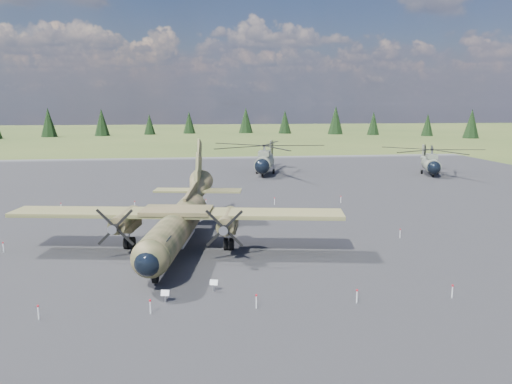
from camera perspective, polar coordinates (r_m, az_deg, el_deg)
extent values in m
plane|color=#545B28|center=(42.10, -5.08, -6.05)|extent=(500.00, 500.00, 0.00)
cube|color=#515155|center=(51.78, -5.54, -3.00)|extent=(120.00, 120.00, 0.04)
cylinder|color=#31381E|center=(39.83, -9.11, -3.98)|extent=(5.25, 16.45, 2.53)
sphere|color=#31381E|center=(32.21, -11.98, -7.46)|extent=(2.86, 2.86, 2.48)
sphere|color=black|center=(31.76, -12.19, -7.81)|extent=(2.10, 2.10, 1.82)
cube|color=black|center=(33.36, -11.41, -5.61)|extent=(2.03, 1.73, 0.50)
cone|color=#31381E|center=(49.90, -6.73, 0.03)|extent=(3.50, 6.54, 3.80)
cube|color=#A8AAAD|center=(40.95, -8.82, -5.09)|extent=(2.61, 5.63, 0.45)
cube|color=#353F21|center=(40.03, -9.02, -2.38)|extent=(26.34, 7.47, 0.32)
cube|color=#31381E|center=(39.99, -9.03, -2.11)|extent=(5.89, 4.12, 0.32)
cylinder|color=#31381E|center=(40.88, -14.68, -3.05)|extent=(2.13, 4.86, 1.35)
cube|color=#31381E|center=(41.68, -14.36, -3.61)|extent=(1.86, 3.26, 0.72)
cone|color=gray|center=(38.16, -15.96, -4.03)|extent=(0.81, 0.92, 0.69)
cylinder|color=black|center=(42.06, -14.27, -5.64)|extent=(0.95, 1.11, 0.99)
cylinder|color=#31381E|center=(39.28, -3.25, -3.26)|extent=(2.13, 4.86, 1.35)
cube|color=#31381E|center=(40.12, -3.14, -3.84)|extent=(1.86, 3.26, 0.72)
cone|color=gray|center=(36.45, -3.70, -4.32)|extent=(0.81, 0.92, 0.69)
cylinder|color=black|center=(40.51, -3.12, -5.94)|extent=(0.95, 1.11, 0.99)
cube|color=#31381E|center=(46.47, -7.41, -0.05)|extent=(1.41, 6.77, 1.52)
cube|color=#353F21|center=(50.33, -6.65, 0.17)|extent=(8.88, 3.43, 0.20)
cylinder|color=gray|center=(33.49, -11.46, -8.42)|extent=(0.15, 0.15, 0.81)
cylinder|color=black|center=(33.70, -11.42, -9.48)|extent=(0.45, 0.89, 0.84)
cylinder|color=gray|center=(82.76, 0.98, 3.32)|extent=(4.40, 7.99, 2.63)
sphere|color=black|center=(79.03, 0.71, 2.96)|extent=(2.94, 2.94, 2.42)
sphere|color=gray|center=(86.50, 1.24, 3.61)|extent=(2.94, 2.94, 2.42)
cube|color=gray|center=(82.16, 0.96, 4.45)|extent=(2.56, 3.70, 0.79)
cylinder|color=gray|center=(82.09, 0.96, 5.00)|extent=(0.46, 0.46, 1.05)
cylinder|color=gray|center=(90.37, 1.48, 4.12)|extent=(3.05, 8.92, 1.50)
cube|color=gray|center=(94.15, 1.70, 5.16)|extent=(0.58, 1.48, 2.52)
cylinder|color=black|center=(94.12, 1.93, 5.16)|extent=(0.73, 2.67, 2.73)
cylinder|color=black|center=(79.84, 0.75, 1.97)|extent=(0.46, 0.77, 0.72)
cylinder|color=black|center=(84.35, 0.11, 2.40)|extent=(0.51, 0.89, 0.84)
cylinder|color=gray|center=(84.28, 0.11, 2.77)|extent=(0.18, 0.18, 1.52)
cylinder|color=black|center=(84.07, 2.03, 2.37)|extent=(0.51, 0.89, 0.84)
cylinder|color=gray|center=(84.00, 2.03, 2.74)|extent=(0.18, 0.18, 1.52)
cylinder|color=gray|center=(87.35, 19.35, 2.94)|extent=(4.25, 6.98, 2.29)
sphere|color=black|center=(84.11, 19.67, 2.64)|extent=(2.66, 2.66, 2.11)
sphere|color=gray|center=(90.59, 19.06, 3.19)|extent=(2.66, 2.66, 2.11)
cube|color=gray|center=(86.83, 19.44, 3.87)|extent=(2.40, 3.27, 0.69)
cylinder|color=gray|center=(86.77, 19.47, 4.32)|extent=(0.42, 0.42, 0.92)
cylinder|color=gray|center=(93.94, 18.78, 3.63)|extent=(3.19, 7.67, 1.31)
cube|color=gray|center=(97.22, 18.56, 4.52)|extent=(0.60, 1.28, 2.20)
cylinder|color=black|center=(97.26, 18.74, 4.51)|extent=(0.80, 2.28, 2.38)
cylinder|color=black|center=(84.82, 19.56, 1.82)|extent=(0.44, 0.67, 0.62)
cylinder|color=black|center=(88.42, 18.41, 2.20)|extent=(0.49, 0.78, 0.73)
cylinder|color=gray|center=(88.36, 18.43, 2.51)|extent=(0.16, 0.16, 1.33)
cylinder|color=black|center=(88.77, 19.99, 2.14)|extent=(0.49, 0.78, 0.73)
cylinder|color=gray|center=(88.71, 20.01, 2.45)|extent=(0.16, 0.16, 1.33)
cube|color=gray|center=(30.74, -10.32, -11.76)|extent=(0.10, 0.10, 0.62)
cube|color=white|center=(30.59, -10.35, -11.28)|extent=(0.53, 0.29, 0.35)
cube|color=gray|center=(32.01, -4.84, -10.73)|extent=(0.11, 0.11, 0.62)
cube|color=white|center=(31.86, -4.85, -10.26)|extent=(0.54, 0.34, 0.35)
cylinder|color=white|center=(30.39, -23.61, -12.55)|extent=(0.07, 0.07, 0.80)
cylinder|color=red|center=(30.25, -23.66, -11.85)|extent=(0.12, 0.12, 0.10)
cylinder|color=white|center=(29.29, -11.98, -12.76)|extent=(0.07, 0.07, 0.80)
cylinder|color=red|center=(29.14, -12.01, -12.04)|extent=(0.12, 0.12, 0.10)
cylinder|color=white|center=(29.40, 0.04, -12.45)|extent=(0.07, 0.07, 0.80)
cylinder|color=red|center=(29.25, 0.04, -11.72)|extent=(0.12, 0.12, 0.10)
cylinder|color=white|center=(30.70, 11.45, -11.65)|extent=(0.07, 0.07, 0.80)
cylinder|color=red|center=(30.56, 11.48, -10.95)|extent=(0.12, 0.12, 0.10)
cylinder|color=white|center=(33.06, 21.52, -10.57)|extent=(0.07, 0.07, 0.80)
cylinder|color=red|center=(32.92, 21.56, -9.92)|extent=(0.12, 0.12, 0.10)
cylinder|color=white|center=(59.34, -21.39, -1.58)|extent=(0.07, 0.07, 0.80)
cylinder|color=red|center=(59.26, -21.42, -1.20)|extent=(0.12, 0.12, 0.10)
cylinder|color=white|center=(57.91, -13.69, -1.44)|extent=(0.07, 0.07, 0.80)
cylinder|color=red|center=(57.83, -13.71, -1.05)|extent=(0.12, 0.12, 0.10)
cylinder|color=white|center=(57.56, -5.75, -1.27)|extent=(0.07, 0.07, 0.80)
cylinder|color=red|center=(57.49, -5.76, -0.88)|extent=(0.12, 0.12, 0.10)
cylinder|color=white|center=(58.32, 2.13, -1.08)|extent=(0.07, 0.07, 0.80)
cylinder|color=red|center=(58.25, 2.13, -0.69)|extent=(0.12, 0.12, 0.10)
cylinder|color=white|center=(60.15, 9.67, -0.87)|extent=(0.07, 0.07, 0.80)
cylinder|color=red|center=(60.08, 9.68, -0.50)|extent=(0.12, 0.12, 0.10)
cylinder|color=white|center=(44.56, -26.91, -5.69)|extent=(0.07, 0.07, 0.80)
cylinder|color=red|center=(44.46, -26.95, -5.19)|extent=(0.12, 0.12, 0.10)
cylinder|color=white|center=(45.67, 16.14, -4.61)|extent=(0.07, 0.07, 0.80)
cylinder|color=red|center=(45.58, 16.17, -4.13)|extent=(0.12, 0.12, 0.10)
cone|color=black|center=(187.61, 23.42, 7.19)|extent=(5.55, 5.55, 9.92)
cone|color=black|center=(195.57, 19.01, 7.29)|extent=(4.57, 4.57, 8.15)
cone|color=black|center=(196.50, 13.27, 7.66)|extent=(4.90, 4.90, 8.75)
cone|color=black|center=(198.45, 9.09, 8.14)|extent=(6.12, 6.12, 10.93)
cone|color=black|center=(200.91, 3.32, 8.02)|extent=(5.14, 5.14, 9.18)
cone|color=black|center=(204.17, -1.17, 8.21)|extent=(5.71, 5.71, 10.20)
cone|color=black|center=(202.19, -7.65, 7.89)|extent=(4.88, 4.88, 8.71)
cone|color=black|center=(197.38, -12.08, 7.58)|extent=(4.38, 4.38, 7.81)
cone|color=black|center=(194.16, -17.22, 7.64)|extent=(5.59, 5.59, 9.99)
cone|color=black|center=(193.97, -22.64, 7.37)|extent=(5.78, 5.78, 10.32)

